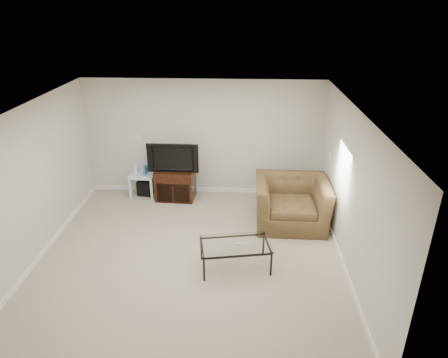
{
  "coord_description": "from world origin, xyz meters",
  "views": [
    {
      "loc": [
        0.84,
        -5.54,
        3.95
      ],
      "look_at": [
        0.5,
        1.2,
        0.9
      ],
      "focal_mm": 32.0,
      "sensor_mm": 36.0,
      "label": 1
    }
  ],
  "objects_px": {
    "television": "(174,156)",
    "recliner": "(292,195)",
    "tv_stand": "(176,184)",
    "side_table": "(144,184)",
    "subwoofer": "(146,187)",
    "coffee_table": "(235,256)"
  },
  "relations": [
    {
      "from": "television",
      "to": "recliner",
      "type": "bearing_deg",
      "value": -20.51
    },
    {
      "from": "tv_stand",
      "to": "subwoofer",
      "type": "bearing_deg",
      "value": 170.8
    },
    {
      "from": "television",
      "to": "subwoofer",
      "type": "bearing_deg",
      "value": 165.93
    },
    {
      "from": "television",
      "to": "side_table",
      "type": "xyz_separation_m",
      "value": [
        -0.72,
        0.16,
        -0.73
      ]
    },
    {
      "from": "tv_stand",
      "to": "television",
      "type": "distance_m",
      "value": 0.64
    },
    {
      "from": "tv_stand",
      "to": "coffee_table",
      "type": "distance_m",
      "value": 2.75
    },
    {
      "from": "coffee_table",
      "to": "recliner",
      "type": "bearing_deg",
      "value": 54.9
    },
    {
      "from": "side_table",
      "to": "coffee_table",
      "type": "xyz_separation_m",
      "value": [
        2.07,
        -2.53,
        -0.03
      ]
    },
    {
      "from": "tv_stand",
      "to": "coffee_table",
      "type": "height_order",
      "value": "tv_stand"
    },
    {
      "from": "television",
      "to": "coffee_table",
      "type": "height_order",
      "value": "television"
    },
    {
      "from": "side_table",
      "to": "tv_stand",
      "type": "bearing_deg",
      "value": -10.09
    },
    {
      "from": "side_table",
      "to": "recliner",
      "type": "height_order",
      "value": "recliner"
    },
    {
      "from": "side_table",
      "to": "subwoofer",
      "type": "height_order",
      "value": "side_table"
    },
    {
      "from": "side_table",
      "to": "subwoofer",
      "type": "xyz_separation_m",
      "value": [
        0.03,
        0.02,
        -0.07
      ]
    },
    {
      "from": "side_table",
      "to": "recliner",
      "type": "bearing_deg",
      "value": -19.29
    },
    {
      "from": "subwoofer",
      "to": "tv_stand",
      "type": "bearing_deg",
      "value": -12.11
    },
    {
      "from": "television",
      "to": "recliner",
      "type": "distance_m",
      "value": 2.56
    },
    {
      "from": "television",
      "to": "recliner",
      "type": "relative_size",
      "value": 0.73
    },
    {
      "from": "tv_stand",
      "to": "television",
      "type": "height_order",
      "value": "television"
    },
    {
      "from": "recliner",
      "to": "side_table",
      "type": "bearing_deg",
      "value": 161.5
    },
    {
      "from": "tv_stand",
      "to": "side_table",
      "type": "bearing_deg",
      "value": 172.82
    },
    {
      "from": "tv_stand",
      "to": "side_table",
      "type": "distance_m",
      "value": 0.74
    }
  ]
}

